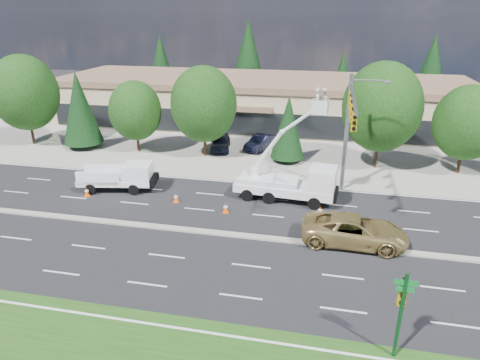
% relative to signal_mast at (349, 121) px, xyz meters
% --- Properties ---
extents(ground, '(140.00, 140.00, 0.00)m').
position_rel_signal_mast_xyz_m(ground, '(-10.03, -7.04, -6.06)').
color(ground, black).
rests_on(ground, ground).
extents(concrete_apron, '(140.00, 22.00, 0.01)m').
position_rel_signal_mast_xyz_m(concrete_apron, '(-10.03, 12.96, -6.05)').
color(concrete_apron, gray).
rests_on(concrete_apron, ground).
extents(road_median, '(120.00, 0.55, 0.12)m').
position_rel_signal_mast_xyz_m(road_median, '(-10.03, -7.04, -6.00)').
color(road_median, gray).
rests_on(road_median, ground).
extents(strip_mall, '(50.40, 15.40, 5.50)m').
position_rel_signal_mast_xyz_m(strip_mall, '(-10.03, 22.93, -3.23)').
color(strip_mall, tan).
rests_on(strip_mall, ground).
extents(tree_front_a, '(6.69, 6.69, 9.29)m').
position_rel_signal_mast_xyz_m(tree_front_a, '(-32.03, 7.96, -0.62)').
color(tree_front_a, '#332114').
rests_on(tree_front_a, ground).
extents(tree_front_b, '(3.94, 3.94, 7.77)m').
position_rel_signal_mast_xyz_m(tree_front_b, '(-26.03, 7.96, -1.89)').
color(tree_front_b, '#332114').
rests_on(tree_front_b, ground).
extents(tree_front_c, '(5.11, 5.11, 7.08)m').
position_rel_signal_mast_xyz_m(tree_front_c, '(-20.03, 7.96, -1.91)').
color(tree_front_c, '#332114').
rests_on(tree_front_c, ground).
extents(tree_front_d, '(6.25, 6.25, 8.67)m').
position_rel_signal_mast_xyz_m(tree_front_d, '(-13.03, 7.96, -0.98)').
color(tree_front_d, '#332114').
rests_on(tree_front_d, ground).
extents(tree_front_e, '(3.15, 3.15, 6.20)m').
position_rel_signal_mast_xyz_m(tree_front_e, '(-5.03, 7.96, -2.73)').
color(tree_front_e, '#332114').
rests_on(tree_front_e, ground).
extents(tree_front_f, '(6.79, 6.79, 9.42)m').
position_rel_signal_mast_xyz_m(tree_front_f, '(2.97, 7.96, -0.54)').
color(tree_front_f, '#332114').
rests_on(tree_front_f, ground).
extents(tree_front_g, '(5.55, 5.55, 7.70)m').
position_rel_signal_mast_xyz_m(tree_front_g, '(9.97, 7.96, -1.55)').
color(tree_front_g, '#332114').
rests_on(tree_front_g, ground).
extents(tree_back_a, '(4.99, 4.99, 9.84)m').
position_rel_signal_mast_xyz_m(tree_back_a, '(-28.03, 34.96, -0.78)').
color(tree_back_a, '#332114').
rests_on(tree_back_a, ground).
extents(tree_back_b, '(6.19, 6.19, 12.19)m').
position_rel_signal_mast_xyz_m(tree_back_b, '(-14.03, 34.96, 0.49)').
color(tree_back_b, '#332114').
rests_on(tree_back_b, ground).
extents(tree_back_c, '(3.97, 3.97, 7.83)m').
position_rel_signal_mast_xyz_m(tree_back_c, '(-0.03, 34.96, -1.86)').
color(tree_back_c, '#332114').
rests_on(tree_back_c, ground).
extents(tree_back_d, '(5.25, 5.25, 10.34)m').
position_rel_signal_mast_xyz_m(tree_back_d, '(11.97, 34.96, -0.51)').
color(tree_back_d, '#332114').
rests_on(tree_back_d, ground).
extents(signal_mast, '(2.76, 10.16, 9.00)m').
position_rel_signal_mast_xyz_m(signal_mast, '(0.00, 0.00, 0.00)').
color(signal_mast, gray).
rests_on(signal_mast, ground).
extents(street_sign_pole, '(0.90, 0.44, 4.00)m').
position_rel_signal_mast_xyz_m(street_sign_pole, '(1.97, -15.45, -3.61)').
color(street_sign_pole, '#0B3217').
rests_on(street_sign_pole, ground).
extents(utility_pickup, '(6.00, 3.11, 2.19)m').
position_rel_signal_mast_xyz_m(utility_pickup, '(-17.08, -1.63, -5.15)').
color(utility_pickup, white).
rests_on(utility_pickup, ground).
extents(bucket_truck, '(7.55, 2.91, 8.47)m').
position_rel_signal_mast_xyz_m(bucket_truck, '(-3.58, -0.91, -4.27)').
color(bucket_truck, white).
rests_on(bucket_truck, ground).
extents(traffic_cone_a, '(0.40, 0.40, 0.70)m').
position_rel_signal_mast_xyz_m(traffic_cone_a, '(-19.15, -3.36, -5.72)').
color(traffic_cone_a, '#FF5508').
rests_on(traffic_cone_a, ground).
extents(traffic_cone_b, '(0.40, 0.40, 0.70)m').
position_rel_signal_mast_xyz_m(traffic_cone_b, '(-12.08, -2.96, -5.72)').
color(traffic_cone_b, '#FF5508').
rests_on(traffic_cone_b, ground).
extents(traffic_cone_c, '(0.40, 0.40, 0.70)m').
position_rel_signal_mast_xyz_m(traffic_cone_c, '(-8.05, -3.91, -5.72)').
color(traffic_cone_c, '#FF5508').
rests_on(traffic_cone_c, ground).
extents(traffic_cone_d, '(0.40, 0.40, 0.70)m').
position_rel_signal_mast_xyz_m(traffic_cone_d, '(-1.52, -3.06, -5.72)').
color(traffic_cone_d, '#FF5508').
rests_on(traffic_cone_d, ground).
extents(traffic_cone_e, '(0.40, 0.40, 0.70)m').
position_rel_signal_mast_xyz_m(traffic_cone_e, '(0.28, -3.37, -5.72)').
color(traffic_cone_e, '#FF5508').
rests_on(traffic_cone_e, ground).
extents(minivan, '(6.40, 3.06, 1.76)m').
position_rel_signal_mast_xyz_m(minivan, '(0.62, -6.44, -5.17)').
color(minivan, tan).
rests_on(minivan, ground).
extents(parked_car_west, '(2.72, 4.94, 1.59)m').
position_rel_signal_mast_xyz_m(parked_car_west, '(-12.06, 10.22, -5.26)').
color(parked_car_west, black).
rests_on(parked_car_west, ground).
extents(parked_car_east, '(2.89, 4.62, 1.44)m').
position_rel_signal_mast_xyz_m(parked_car_east, '(-8.12, 11.19, -5.34)').
color(parked_car_east, black).
rests_on(parked_car_east, ground).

